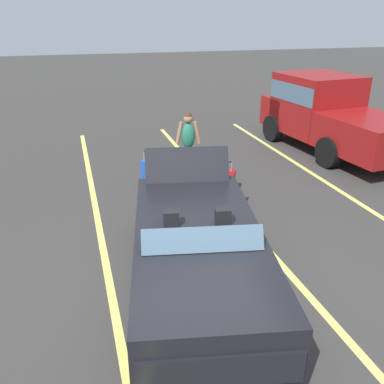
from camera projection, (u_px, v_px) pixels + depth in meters
The scene contains 9 objects.
ground_plane at pixel (198, 287), 6.11m from camera, with size 80.00×80.00×0.00m, color #383533.
lot_line_near at pixel (113, 302), 5.78m from camera, with size 18.00×0.12×0.01m, color #EAE066.
lot_line_mid at pixel (287, 271), 6.48m from camera, with size 18.00×0.12×0.01m, color #EAE066.
convertible_car at pixel (200, 260), 5.69m from camera, with size 4.42×2.52×1.51m.
suitcase_large_black at pixel (202, 177), 9.20m from camera, with size 0.54×0.53×0.74m.
suitcase_medium_bright at pixel (150, 174), 9.56m from camera, with size 0.43×0.46×0.88m.
suitcase_small_carryon at pixel (227, 180), 9.34m from camera, with size 0.34×0.39×0.73m.
traveler_person at pixel (188, 143), 9.64m from camera, with size 0.28×0.61×1.65m.
parked_pickup_truck_near at pixel (327, 112), 11.93m from camera, with size 5.16×2.43×2.10m.
Camera 1 is at (4.83, -1.51, 3.70)m, focal length 38.80 mm.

